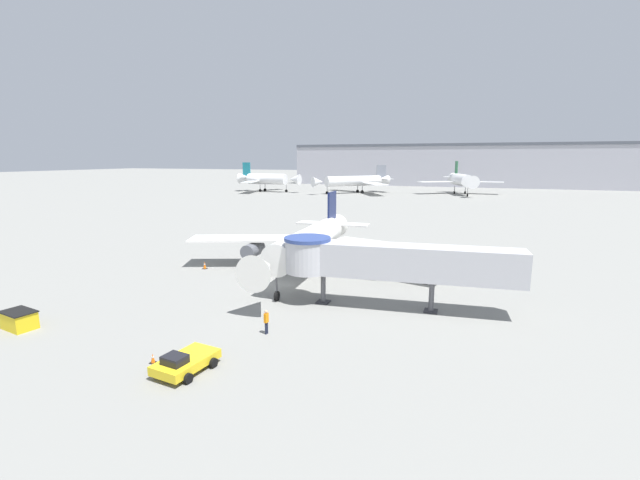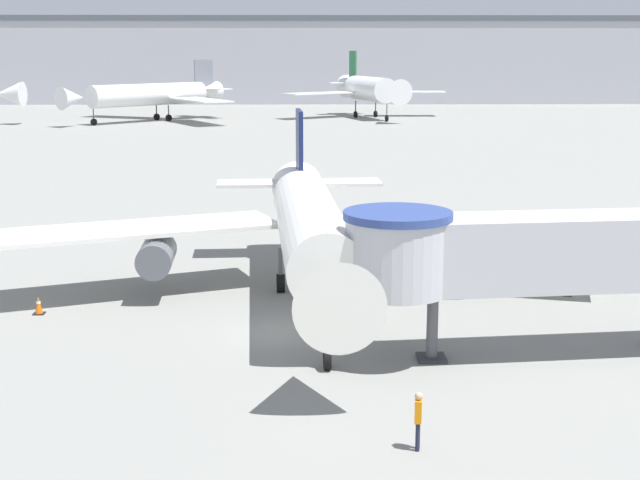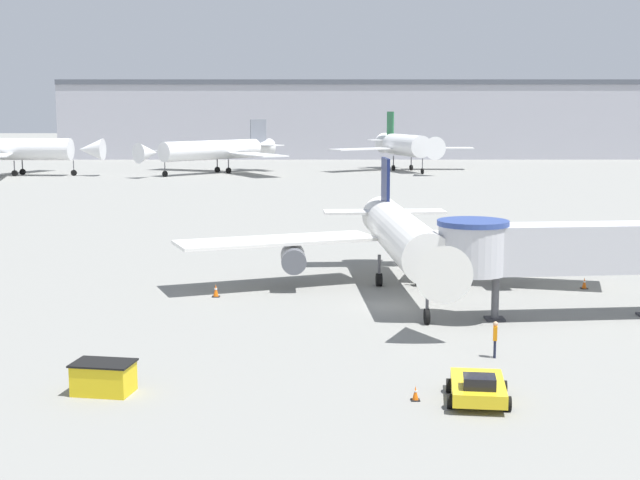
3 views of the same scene
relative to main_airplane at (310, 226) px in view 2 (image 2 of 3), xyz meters
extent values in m
plane|color=gray|center=(-0.81, -5.01, -3.59)|extent=(800.00, 800.00, 0.00)
cylinder|color=white|center=(0.04, -0.77, 0.12)|extent=(4.07, 18.06, 3.04)
cone|color=white|center=(0.72, -12.60, 0.12)|extent=(3.23, 3.51, 3.04)
cone|color=white|center=(-0.53, 9.23, 0.12)|extent=(3.30, 4.73, 3.04)
cube|color=white|center=(-8.51, 1.43, -0.41)|extent=(14.34, 8.85, 0.22)
cube|color=white|center=(8.29, 2.39, -0.41)|extent=(14.38, 7.49, 0.22)
cube|color=#141E4C|center=(-0.52, 9.01, 2.86)|extent=(0.43, 3.36, 3.95)
cube|color=white|center=(-0.54, 9.46, 0.66)|extent=(9.49, 2.88, 0.18)
cylinder|color=#565960|center=(-7.34, 0.39, -1.49)|extent=(1.86, 3.45, 1.67)
cylinder|color=#565960|center=(7.25, 1.23, -1.49)|extent=(1.86, 3.45, 1.67)
cylinder|color=#4C4C51|center=(0.55, -9.59, -2.27)|extent=(0.18, 0.18, 1.75)
cylinder|color=black|center=(0.55, -9.59, -3.14)|extent=(0.31, 0.91, 0.90)
cylinder|color=#4C4C51|center=(-1.45, 1.39, -2.27)|extent=(0.22, 0.22, 1.75)
cylinder|color=black|center=(-1.45, 1.39, -3.14)|extent=(0.45, 0.92, 0.90)
cylinder|color=#4C4C51|center=(1.28, 1.54, -2.27)|extent=(0.22, 0.22, 1.75)
cylinder|color=black|center=(1.28, 1.54, -3.14)|extent=(0.45, 0.92, 0.90)
cube|color=#B7B7BC|center=(12.08, -7.81, 0.56)|extent=(18.03, 4.38, 2.80)
cylinder|color=#B7B7BC|center=(3.20, -8.71, 0.56)|extent=(3.90, 3.90, 2.80)
cylinder|color=navy|center=(3.20, -8.71, 2.11)|extent=(4.10, 4.10, 0.30)
cylinder|color=#56565B|center=(4.62, -8.57, -2.22)|extent=(0.44, 0.44, 2.75)
cube|color=#333338|center=(4.62, -8.57, -3.53)|extent=(1.10, 1.10, 0.12)
cube|color=black|center=(-12.32, -2.18, -3.57)|extent=(0.50, 0.50, 0.04)
cone|color=orange|center=(-12.32, -2.18, -3.16)|extent=(0.35, 0.35, 0.79)
cylinder|color=white|center=(-12.32, -2.18, -3.07)|extent=(0.19, 0.19, 0.09)
cube|color=black|center=(12.48, 0.48, -3.57)|extent=(0.46, 0.46, 0.04)
cone|color=orange|center=(12.48, 0.48, -3.19)|extent=(0.32, 0.32, 0.73)
cylinder|color=white|center=(12.48, 0.48, -3.11)|extent=(0.18, 0.18, 0.09)
cylinder|color=#1E2338|center=(3.05, -16.60, -3.15)|extent=(0.13, 0.13, 0.88)
cylinder|color=#1E2338|center=(3.09, -16.42, -3.15)|extent=(0.13, 0.13, 0.88)
cube|color=orange|center=(3.07, -16.51, -2.36)|extent=(0.26, 0.38, 0.70)
sphere|color=tan|center=(3.07, -16.51, -1.89)|extent=(0.24, 0.24, 0.24)
cone|color=white|center=(-47.29, 103.82, 1.25)|extent=(4.68, 4.31, 4.00)
cylinder|color=white|center=(11.41, 116.43, 1.49)|extent=(8.41, 16.19, 4.22)
cone|color=white|center=(14.71, 105.08, 1.49)|extent=(5.34, 5.63, 4.22)
cone|color=white|center=(8.82, 125.36, 1.49)|extent=(5.81, 7.25, 4.22)
cube|color=white|center=(2.54, 116.43, 0.75)|extent=(13.00, 10.73, 0.22)
cube|color=white|center=(18.90, 121.18, 0.75)|extent=(12.95, 4.66, 0.22)
cube|color=#1E6638|center=(8.90, 125.05, 5.28)|extent=(1.20, 3.39, 5.48)
cube|color=white|center=(8.73, 125.66, 2.23)|extent=(9.05, 4.76, 0.18)
cylinder|color=#4C4C51|center=(13.73, 108.43, -1.83)|extent=(0.18, 0.18, 2.42)
cylinder|color=black|center=(13.73, 108.43, -3.04)|extent=(0.56, 1.13, 1.10)
cylinder|color=#4C4C51|center=(9.04, 117.78, -1.83)|extent=(0.22, 0.22, 2.42)
cylinder|color=black|center=(9.04, 117.78, -3.04)|extent=(0.69, 1.17, 1.10)
cylinder|color=#4C4C51|center=(12.69, 118.84, -1.83)|extent=(0.22, 0.22, 2.42)
cylinder|color=black|center=(12.69, 118.84, -3.04)|extent=(0.69, 1.17, 1.10)
cylinder|color=white|center=(-26.05, 109.46, 0.87)|extent=(17.88, 18.72, 3.64)
cone|color=white|center=(-36.03, 98.82, 0.87)|extent=(5.39, 5.41, 3.64)
cone|color=white|center=(-17.57, 118.50, 0.87)|extent=(6.39, 6.47, 3.64)
cube|color=white|center=(-30.93, 118.25, 0.23)|extent=(16.20, 11.19, 0.22)
cube|color=white|center=(-16.96, 105.15, 0.23)|extent=(11.93, 16.04, 0.22)
cube|color=slate|center=(-17.75, 118.30, 4.14)|extent=(3.00, 3.17, 4.73)
cube|color=white|center=(-17.38, 118.70, 1.50)|extent=(9.67, 9.32, 0.18)
cylinder|color=#4C4C51|center=(-33.52, 101.50, -2.00)|extent=(0.18, 0.18, 2.09)
cylinder|color=black|center=(-33.52, 101.50, -3.04)|extent=(0.94, 0.98, 1.10)
cylinder|color=#4C4C51|center=(-25.34, 112.61, -2.00)|extent=(0.22, 0.22, 2.09)
cylinder|color=black|center=(-25.34, 112.61, -3.04)|extent=(1.04, 1.08, 1.10)
cylinder|color=#4C4C51|center=(-22.95, 110.37, -2.00)|extent=(0.22, 0.22, 2.09)
cylinder|color=black|center=(-22.95, 110.37, -3.04)|extent=(1.04, 1.08, 1.10)
cube|color=#A8A8B2|center=(13.68, 169.99, 5.38)|extent=(165.27, 26.28, 17.94)
cube|color=#4C515B|center=(13.68, 169.99, 14.95)|extent=(165.27, 26.80, 1.20)
camera|label=1|loc=(16.90, -42.74, 9.04)|focal=24.00mm
camera|label=2|loc=(-0.32, -41.18, 8.11)|focal=50.00mm
camera|label=3|loc=(-5.53, -59.03, 8.53)|focal=50.00mm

